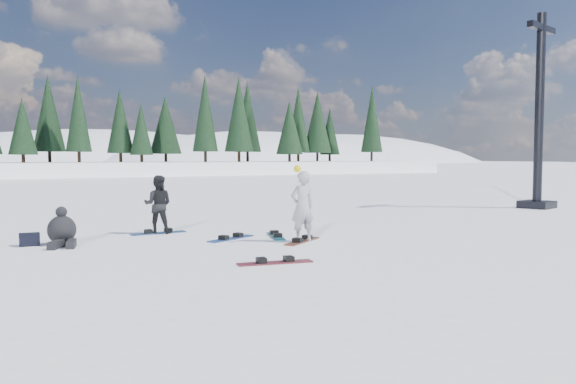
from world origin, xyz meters
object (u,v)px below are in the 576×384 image
at_px(lift_tower, 539,130).
at_px(snowboard_loose_a, 276,236).
at_px(snowboarder_woman, 302,206).
at_px(snowboard_loose_c, 231,239).
at_px(snowboarder_man, 158,204).
at_px(snowboard_loose_b, 275,263).
at_px(gear_bag, 29,239).
at_px(seated_rider, 62,230).

bearing_deg(lift_tower, snowboard_loose_a, 175.16).
height_order(snowboarder_woman, snowboard_loose_c, snowboarder_woman).
height_order(snowboarder_man, snowboard_loose_b, snowboarder_man).
distance_m(snowboarder_man, snowboard_loose_c, 2.47).
xyz_separation_m(gear_bag, snowboard_loose_b, (4.29, -4.54, -0.14)).
distance_m(snowboarder_woman, snowboard_loose_b, 3.02).
distance_m(lift_tower, snowboarder_man, 15.96).
xyz_separation_m(snowboarder_woman, seated_rider, (-5.38, 2.00, -0.53)).
height_order(snowboarder_woman, snowboarder_man, snowboarder_woman).
height_order(snowboarder_man, snowboard_loose_c, snowboarder_man).
height_order(lift_tower, seated_rider, lift_tower).
height_order(lift_tower, gear_bag, lift_tower).
bearing_deg(lift_tower, seated_rider, 168.91).
bearing_deg(snowboard_loose_c, snowboard_loose_b, -125.10).
relative_size(lift_tower, snowboarder_woman, 4.15).
distance_m(lift_tower, snowboard_loose_a, 13.80).
bearing_deg(snowboarder_man, snowboarder_woman, 157.04).
distance_m(gear_bag, snowboard_loose_c, 4.77).
bearing_deg(snowboard_loose_c, snowboarder_woman, -68.95).
xyz_separation_m(lift_tower, snowboard_loose_b, (-14.68, -6.22, -3.19)).
bearing_deg(snowboard_loose_b, gear_bag, 141.68).
distance_m(snowboarder_woman, gear_bag, 6.53).
bearing_deg(snowboard_loose_b, snowboard_loose_a, 73.32).
height_order(seated_rider, snowboard_loose_c, seated_rider).
bearing_deg(seated_rider, snowboard_loose_b, -31.52).
relative_size(gear_bag, snowboard_loose_a, 0.30).
distance_m(snowboarder_woman, snowboard_loose_a, 1.40).
xyz_separation_m(snowboarder_man, snowboard_loose_a, (2.63, -1.97, -0.78)).
distance_m(snowboard_loose_c, snowboard_loose_a, 1.22).
relative_size(snowboard_loose_c, snowboard_loose_b, 1.00).
distance_m(lift_tower, gear_bag, 19.29).
relative_size(lift_tower, snowboard_loose_a, 5.25).
xyz_separation_m(lift_tower, seated_rider, (-18.28, -1.94, -2.85)).
relative_size(snowboarder_woman, seated_rider, 1.61).
bearing_deg(snowboarder_woman, seated_rider, -23.44).
distance_m(lift_tower, snowboard_loose_c, 14.94).
bearing_deg(snowboarder_woman, snowboarder_man, -49.91).
xyz_separation_m(snowboarder_man, gear_bag, (-3.22, -0.79, -0.65)).
bearing_deg(snowboarder_woman, snowboard_loose_a, -81.36).
bearing_deg(gear_bag, snowboarder_woman, -20.41).
height_order(lift_tower, snowboard_loose_c, lift_tower).
bearing_deg(snowboard_loose_c, gear_bag, 137.71).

